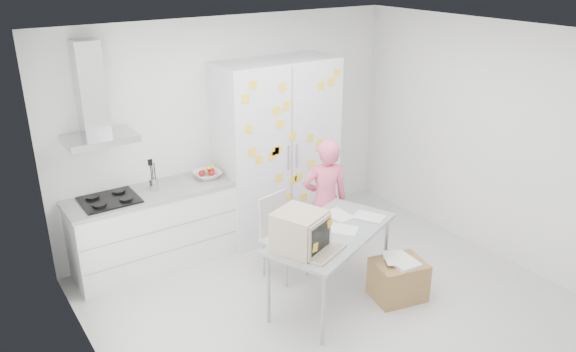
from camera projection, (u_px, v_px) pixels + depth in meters
floor at (329, 302)px, 5.83m from camera, size 4.50×4.00×0.02m
walls at (290, 159)px, 5.88m from camera, size 4.52×4.01×2.70m
ceiling at (338, 36)px, 4.82m from camera, size 4.50×4.00×0.02m
counter_run at (154, 228)px, 6.34m from camera, size 1.84×0.63×1.28m
range_hood at (93, 102)px, 5.65m from camera, size 0.70×0.48×1.01m
tall_cabinet at (277, 149)px, 6.94m from camera, size 1.50×0.68×2.20m
person at (325, 201)px, 6.39m from camera, size 0.62×0.51×1.46m
desk at (313, 234)px, 5.32m from camera, size 1.64×1.24×1.17m
chair at (280, 231)px, 6.14m from camera, size 0.51×0.51×0.93m
cardboard_box at (398, 279)px, 5.82m from camera, size 0.60×0.52×0.45m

